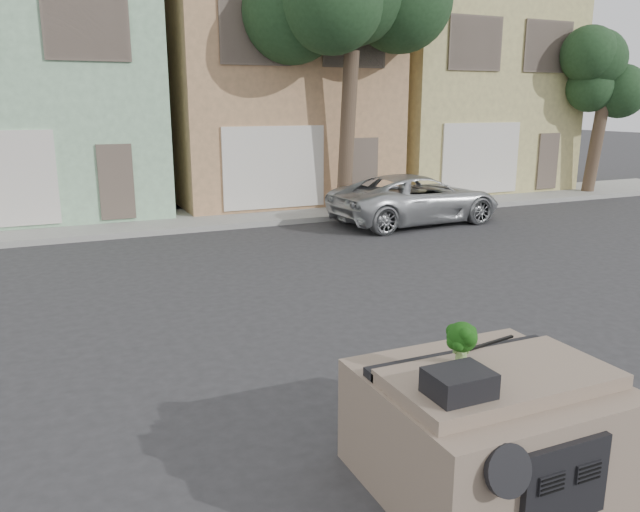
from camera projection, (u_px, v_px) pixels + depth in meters
ground_plane at (337, 359)px, 8.25m from camera, size 120.00×120.00×0.00m
sidewalk at (176, 221)px, 17.55m from camera, size 40.00×3.00×0.15m
townhouse_mint at (27, 87)px, 18.82m from camera, size 7.20×8.20×7.55m
townhouse_tan at (262, 89)px, 21.79m from camera, size 7.20×8.20×7.55m
townhouse_beige at (441, 91)px, 24.76m from camera, size 7.20×8.20×7.55m
silver_pickup at (415, 223)px, 17.62m from camera, size 5.09×2.62×1.37m
tree_near at (348, 69)px, 17.91m from camera, size 4.40×4.00×8.50m
tree_far at (599, 112)px, 22.16m from camera, size 3.20×3.00×6.00m
car_dashboard at (485, 425)px, 5.46m from camera, size 2.00×1.80×1.12m
instrument_hump at (459, 383)px, 4.76m from camera, size 0.48×0.38×0.20m
wiper_arm at (487, 344)px, 5.77m from camera, size 0.69×0.15×0.02m
broccoli at (462, 343)px, 5.31m from camera, size 0.42×0.42×0.39m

